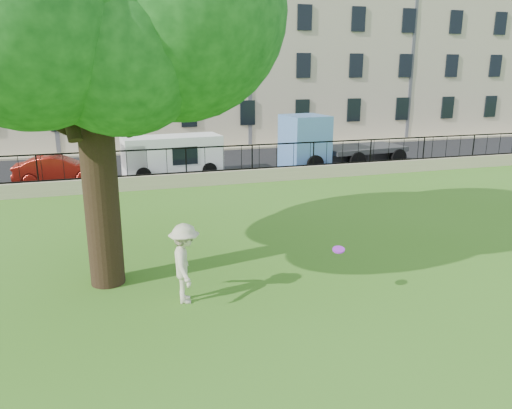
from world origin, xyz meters
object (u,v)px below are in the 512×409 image
object	(u,v)px
red_sedan	(58,169)
white_van	(172,156)
blue_truck	(343,140)
frisbee	(339,250)
man	(185,263)

from	to	relation	value
red_sedan	white_van	xyz separation A→B (m)	(5.15, 0.00, 0.35)
white_van	blue_truck	size ratio (longest dim) A/B	0.70
frisbee	man	bearing A→B (deg)	163.96
white_van	frisbee	bearing A→B (deg)	-88.62
man	blue_truck	world-z (taller)	blue_truck
man	frisbee	world-z (taller)	man
red_sedan	white_van	distance (m)	5.16
frisbee	red_sedan	bearing A→B (deg)	115.21
red_sedan	blue_truck	bearing A→B (deg)	-89.28
red_sedan	frisbee	bearing A→B (deg)	-154.08
red_sedan	blue_truck	size ratio (longest dim) A/B	0.57
man	red_sedan	size ratio (longest dim) A/B	0.48
frisbee	white_van	distance (m)	14.57
red_sedan	white_van	size ratio (longest dim) A/B	0.82
man	red_sedan	world-z (taller)	man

